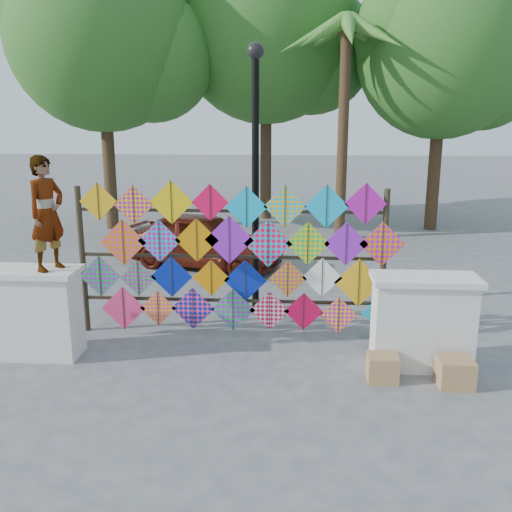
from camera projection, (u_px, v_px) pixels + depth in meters
name	position (u px, v px, depth m)	size (l,w,h in m)	color
ground	(225.00, 355.00, 8.17)	(80.00, 80.00, 0.00)	gray
parapet_left	(32.00, 312.00, 8.00)	(1.40, 0.65, 1.28)	white
parapet_right	(422.00, 321.00, 7.63)	(1.40, 0.65, 1.28)	white
kite_rack	(236.00, 259.00, 8.57)	(4.93, 0.24, 2.41)	#2D2519
tree_west	(105.00, 38.00, 15.89)	(5.85, 5.20, 8.01)	#4C3A20
tree_mid	(270.00, 32.00, 17.42)	(6.30, 5.60, 8.61)	#4C3A20
tree_east	(446.00, 53.00, 15.83)	(5.40, 4.80, 7.42)	#4C3A20
palm_tree	(346.00, 49.00, 14.55)	(3.62, 3.62, 5.83)	#4C3A20
vendor_woman	(47.00, 214.00, 7.63)	(0.57, 0.37, 1.55)	#99999E
sedan	(203.00, 240.00, 12.72)	(1.44, 3.59, 1.22)	#571A0F
lamppost	(255.00, 155.00, 9.43)	(0.28, 0.28, 4.46)	black
cardboard_box_near	(382.00, 368.00, 7.34)	(0.39, 0.34, 0.34)	tan
cardboard_box_far	(455.00, 372.00, 7.20)	(0.43, 0.40, 0.36)	tan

